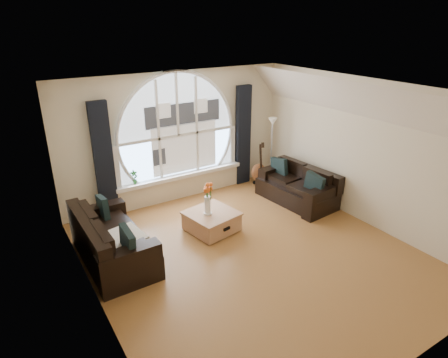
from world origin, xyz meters
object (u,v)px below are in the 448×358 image
sofa_right (297,184)px  guitar (259,163)px  vase_flowers (207,194)px  floor_lamp (271,152)px  coffee_chest (212,220)px  sofa_left (113,238)px  potted_plant (134,177)px

sofa_right → guitar: size_ratio=1.59×
vase_flowers → floor_lamp: 2.61m
vase_flowers → guitar: (2.12, 1.28, -0.23)m
coffee_chest → floor_lamp: 2.60m
sofa_left → vase_flowers: 1.77m
vase_flowers → potted_plant: (-0.78, 1.61, -0.06)m
coffee_chest → sofa_right: bearing=-8.1°
potted_plant → coffee_chest: bearing=-61.7°
sofa_left → vase_flowers: bearing=-1.9°
sofa_right → floor_lamp: (0.11, 1.04, 0.40)m
coffee_chest → guitar: bearing=21.4°
coffee_chest → floor_lamp: (2.26, 1.14, 0.60)m
guitar → potted_plant: 2.92m
guitar → coffee_chest: bearing=-129.4°
vase_flowers → floor_lamp: size_ratio=0.44×
coffee_chest → potted_plant: size_ratio=2.84×
sofa_left → guitar: bearing=17.0°
floor_lamp → sofa_right: bearing=-96.1°
coffee_chest → potted_plant: potted_plant is taller
sofa_right → coffee_chest: 2.16m
potted_plant → sofa_left: bearing=-121.1°
sofa_right → floor_lamp: size_ratio=1.05×
sofa_right → vase_flowers: vase_flowers is taller
sofa_left → vase_flowers: (1.73, -0.03, 0.36)m
floor_lamp → potted_plant: bearing=171.6°
sofa_right → potted_plant: potted_plant is taller
sofa_left → potted_plant: 1.87m
floor_lamp → guitar: size_ratio=1.51×
floor_lamp → potted_plant: 3.16m
sofa_left → potted_plant: size_ratio=6.30×
sofa_left → vase_flowers: size_ratio=2.65×
guitar → potted_plant: guitar is taller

